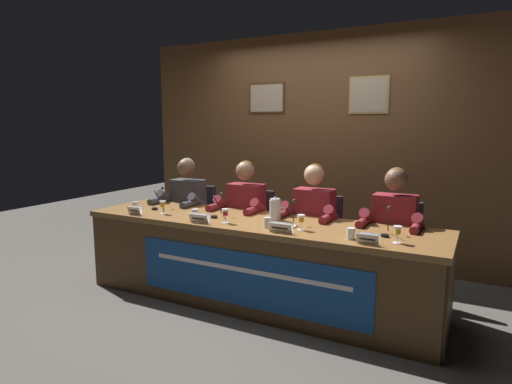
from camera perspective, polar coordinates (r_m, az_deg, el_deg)
ground_plane at (r=4.05m, az=-0.00°, el=-14.03°), size 12.00×12.00×0.00m
wall_back_panelled at (r=5.10m, az=7.88°, el=5.73°), size 4.43×0.14×2.60m
conference_table at (r=3.78m, az=-0.77°, el=-7.49°), size 3.23×0.83×0.74m
chair_far_left at (r=4.95m, az=-8.04°, el=-4.57°), size 0.44×0.44×0.89m
panelist_far_left at (r=4.74m, az=-9.52°, el=-1.80°), size 0.51×0.48×1.22m
nameplate_far_left at (r=4.20m, az=-15.63°, el=-2.34°), size 0.15×0.06×0.08m
juice_glass_far_left at (r=4.16m, az=-12.19°, el=-1.67°), size 0.06×0.06×0.12m
water_cup_far_left at (r=4.40m, az=-15.60°, el=-1.86°), size 0.06×0.06×0.08m
microphone_far_left at (r=4.41m, az=-12.87°, el=-1.25°), size 0.06×0.17×0.22m
chair_center_left at (r=4.57m, az=-0.56°, el=-5.61°), size 0.44×0.44×0.89m
panelist_center_left at (r=4.34m, az=-1.82°, el=-2.66°), size 0.51×0.48×1.22m
nameplate_center_left at (r=3.74m, az=-7.45°, el=-3.44°), size 0.19×0.06×0.08m
juice_glass_center_left at (r=3.70m, az=-4.05°, el=-2.80°), size 0.06×0.06×0.12m
water_cup_center_left at (r=3.92m, az=-7.98°, el=-2.92°), size 0.06×0.06×0.08m
microphone_center_left at (r=3.94m, az=-5.21°, el=-2.24°), size 0.06×0.17×0.22m
chair_center_right at (r=4.29m, az=8.13°, el=-6.70°), size 0.44×0.44×0.89m
panelist_center_right at (r=4.04m, az=7.25°, el=-3.62°), size 0.51×0.48×1.22m
nameplate_center_right at (r=3.38m, az=3.29°, el=-4.71°), size 0.20×0.06×0.08m
juice_glass_center_right at (r=3.47m, az=5.96°, el=-3.62°), size 0.06×0.06×0.12m
water_cup_center_right at (r=3.54m, az=1.52°, el=-4.11°), size 0.06×0.06×0.08m
microphone_center_right at (r=3.59m, az=4.52°, el=-3.36°), size 0.06×0.17×0.22m
chair_far_right at (r=4.11m, az=17.86°, el=-7.74°), size 0.44×0.44×0.89m
panelist_far_right at (r=3.85m, az=17.52°, el=-4.58°), size 0.51×0.48×1.22m
nameplate_far_right at (r=3.15m, az=14.51°, el=-5.98°), size 0.16×0.06×0.08m
juice_glass_far_right at (r=3.23m, az=18.13°, el=-4.94°), size 0.06×0.06×0.12m
water_cup_far_right at (r=3.26m, az=12.38°, el=-5.45°), size 0.06×0.06×0.08m
microphone_far_right at (r=3.42m, az=16.80°, el=-4.32°), size 0.06×0.17×0.22m
water_pitcher_central at (r=3.80m, az=2.55°, el=-2.31°), size 0.15×0.10×0.21m
document_stack_center_right at (r=3.57m, az=3.42°, el=-4.54°), size 0.22×0.16×0.01m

